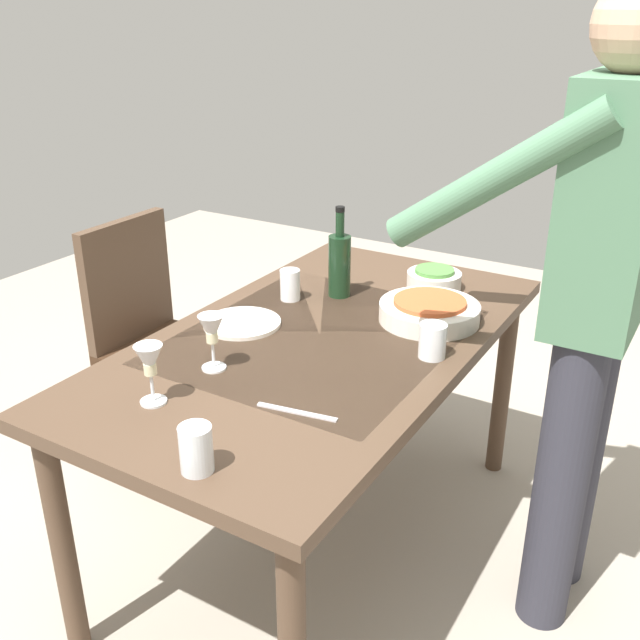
# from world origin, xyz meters

# --- Properties ---
(ground_plane) EXTENTS (6.00, 6.00, 0.00)m
(ground_plane) POSITION_xyz_m (0.00, 0.00, 0.00)
(ground_plane) COLOR #9E9384
(dining_table) EXTENTS (1.53, 0.84, 0.75)m
(dining_table) POSITION_xyz_m (0.00, 0.00, 0.67)
(dining_table) COLOR #4C3828
(dining_table) RESTS_ON ground_plane
(chair_near) EXTENTS (0.40, 0.40, 0.91)m
(chair_near) POSITION_xyz_m (-0.14, -0.80, 0.53)
(chair_near) COLOR #352114
(chair_near) RESTS_ON ground_plane
(person_server) EXTENTS (0.42, 0.61, 1.69)m
(person_server) POSITION_xyz_m (-0.17, 0.68, 0.96)
(person_server) COLOR #2D2D38
(person_server) RESTS_ON ground_plane
(wine_bottle) EXTENTS (0.07, 0.07, 0.30)m
(wine_bottle) POSITION_xyz_m (-0.30, -0.11, 0.86)
(wine_bottle) COLOR black
(wine_bottle) RESTS_ON dining_table
(wine_glass_left) EXTENTS (0.07, 0.07, 0.15)m
(wine_glass_left) POSITION_xyz_m (0.53, -0.15, 0.85)
(wine_glass_left) COLOR white
(wine_glass_left) RESTS_ON dining_table
(wine_glass_right) EXTENTS (0.07, 0.07, 0.15)m
(wine_glass_right) POSITION_xyz_m (0.31, -0.13, 0.85)
(wine_glass_right) COLOR white
(wine_glass_right) RESTS_ON dining_table
(water_cup_near_left) EXTENTS (0.06, 0.06, 0.10)m
(water_cup_near_left) POSITION_xyz_m (-0.19, -0.23, 0.79)
(water_cup_near_left) COLOR silver
(water_cup_near_left) RESTS_ON dining_table
(water_cup_near_right) EXTENTS (0.07, 0.07, 0.10)m
(water_cup_near_right) POSITION_xyz_m (-0.04, 0.33, 0.79)
(water_cup_near_right) COLOR silver
(water_cup_near_right) RESTS_ON dining_table
(water_cup_far_left) EXTENTS (0.07, 0.07, 0.10)m
(water_cup_far_left) POSITION_xyz_m (0.68, 0.12, 0.80)
(water_cup_far_left) COLOR silver
(water_cup_far_left) RESTS_ON dining_table
(serving_bowl_pasta) EXTENTS (0.30, 0.30, 0.07)m
(serving_bowl_pasta) POSITION_xyz_m (-0.26, 0.22, 0.78)
(serving_bowl_pasta) COLOR silver
(serving_bowl_pasta) RESTS_ON dining_table
(side_bowl_salad) EXTENTS (0.18, 0.18, 0.07)m
(side_bowl_salad) POSITION_xyz_m (-0.52, 0.13, 0.78)
(side_bowl_salad) COLOR silver
(side_bowl_salad) RESTS_ON dining_table
(dinner_plate_near) EXTENTS (0.23, 0.23, 0.01)m
(dinner_plate_near) POSITION_xyz_m (0.05, -0.24, 0.75)
(dinner_plate_near) COLOR silver
(dinner_plate_near) RESTS_ON dining_table
(table_knife) EXTENTS (0.05, 0.20, 0.00)m
(table_knife) POSITION_xyz_m (0.39, 0.17, 0.75)
(table_knife) COLOR silver
(table_knife) RESTS_ON dining_table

